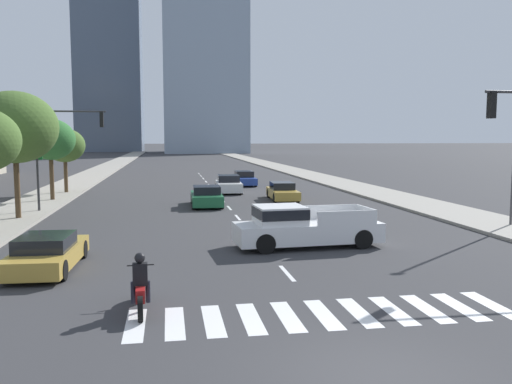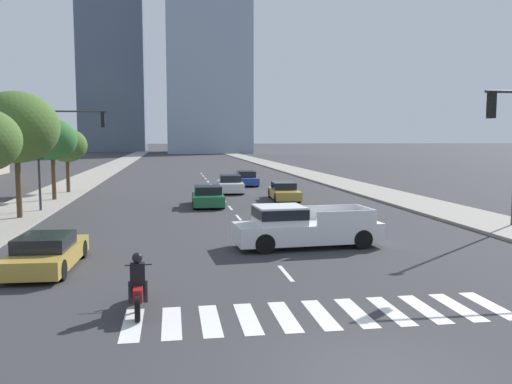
% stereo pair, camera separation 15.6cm
% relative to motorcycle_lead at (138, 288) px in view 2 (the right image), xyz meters
% --- Properties ---
extents(ground_plane, '(800.00, 800.00, 0.00)m').
position_rel_motorcycle_lead_xyz_m(ground_plane, '(4.42, -4.53, -0.58)').
color(ground_plane, '#333335').
extents(sidewalk_east, '(4.00, 260.00, 0.15)m').
position_rel_motorcycle_lead_xyz_m(sidewalk_east, '(16.66, 25.47, -0.51)').
color(sidewalk_east, gray).
rests_on(sidewalk_east, ground).
extents(sidewalk_west, '(4.00, 260.00, 0.15)m').
position_rel_motorcycle_lead_xyz_m(sidewalk_west, '(-7.82, 25.47, -0.51)').
color(sidewalk_west, gray).
rests_on(sidewalk_west, ground).
extents(crosswalk_near, '(9.45, 2.25, 0.01)m').
position_rel_motorcycle_lead_xyz_m(crosswalk_near, '(4.42, -1.03, -0.58)').
color(crosswalk_near, silver).
rests_on(crosswalk_near, ground).
extents(lane_divider_center, '(0.14, 50.00, 0.01)m').
position_rel_motorcycle_lead_xyz_m(lane_divider_center, '(4.42, 26.97, -0.58)').
color(lane_divider_center, silver).
rests_on(lane_divider_center, ground).
extents(motorcycle_lead, '(0.70, 2.24, 1.49)m').
position_rel_motorcycle_lead_xyz_m(motorcycle_lead, '(0.00, 0.00, 0.00)').
color(motorcycle_lead, black).
rests_on(motorcycle_lead, ground).
extents(pickup_truck, '(5.87, 2.31, 1.67)m').
position_rel_motorcycle_lead_xyz_m(pickup_truck, '(5.86, 6.84, 0.23)').
color(pickup_truck, silver).
rests_on(pickup_truck, ground).
extents(sedan_white_0, '(2.07, 4.47, 1.38)m').
position_rel_motorcycle_lead_xyz_m(sedan_white_0, '(5.43, 28.13, 0.05)').
color(sedan_white_0, silver).
rests_on(sedan_white_0, ground).
extents(sedan_gold_1, '(2.00, 4.58, 1.17)m').
position_rel_motorcycle_lead_xyz_m(sedan_gold_1, '(-3.22, 4.72, -0.03)').
color(sedan_gold_1, '#B28E38').
rests_on(sedan_gold_1, ground).
extents(sedan_blue_2, '(1.87, 4.40, 1.30)m').
position_rel_motorcycle_lead_xyz_m(sedan_blue_2, '(7.58, 34.33, 0.01)').
color(sedan_blue_2, navy).
rests_on(sedan_blue_2, ground).
extents(sedan_green_3, '(2.00, 4.50, 1.29)m').
position_rel_motorcycle_lead_xyz_m(sedan_green_3, '(3.10, 20.10, 0.02)').
color(sedan_green_3, '#1E6038').
rests_on(sedan_green_3, ground).
extents(sedan_gold_4, '(1.97, 4.73, 1.22)m').
position_rel_motorcycle_lead_xyz_m(sedan_gold_4, '(8.59, 22.65, -0.02)').
color(sedan_gold_4, '#B28E38').
rests_on(sedan_gold_4, ground).
extents(traffic_signal_far, '(4.17, 0.28, 6.06)m').
position_rel_motorcycle_lead_xyz_m(traffic_signal_far, '(-5.23, 18.58, 3.69)').
color(traffic_signal_far, '#333335').
rests_on(traffic_signal_far, sidewalk_west).
extents(street_tree_second, '(4.35, 4.35, 6.55)m').
position_rel_motorcycle_lead_xyz_m(street_tree_second, '(-7.02, 15.82, 4.25)').
color(street_tree_second, '#4C3823').
rests_on(street_tree_second, sidewalk_west).
extents(street_tree_third, '(3.26, 3.26, 5.45)m').
position_rel_motorcycle_lead_xyz_m(street_tree_third, '(-7.02, 24.15, 3.61)').
color(street_tree_third, '#4C3823').
rests_on(street_tree_third, sidewalk_west).
extents(street_tree_fourth, '(3.03, 3.03, 4.88)m').
position_rel_motorcycle_lead_xyz_m(street_tree_fourth, '(-7.02, 29.11, 3.14)').
color(street_tree_fourth, '#4C3823').
rests_on(street_tree_fourth, sidewalk_west).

